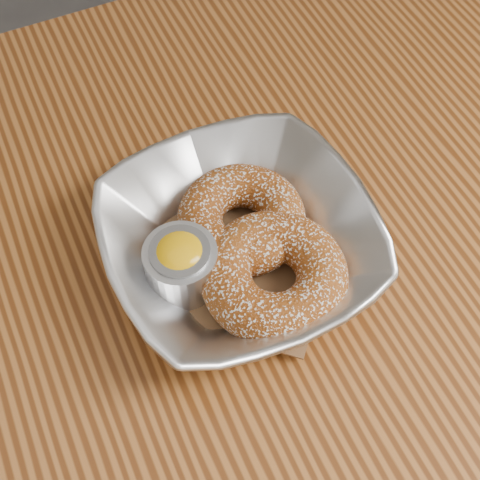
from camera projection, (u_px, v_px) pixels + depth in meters
name	position (u px, v px, depth m)	size (l,w,h in m)	color
table	(330.00, 324.00, 0.63)	(1.20, 0.80, 0.75)	brown
serving_bowl	(240.00, 243.00, 0.53)	(0.21, 0.21, 0.05)	silver
parchment	(240.00, 254.00, 0.54)	(0.14, 0.14, 0.00)	brown
donut_back	(241.00, 219.00, 0.54)	(0.10, 0.10, 0.04)	brown
donut_front	(274.00, 276.00, 0.51)	(0.11, 0.11, 0.04)	brown
ramekin	(181.00, 264.00, 0.51)	(0.06, 0.06, 0.05)	silver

